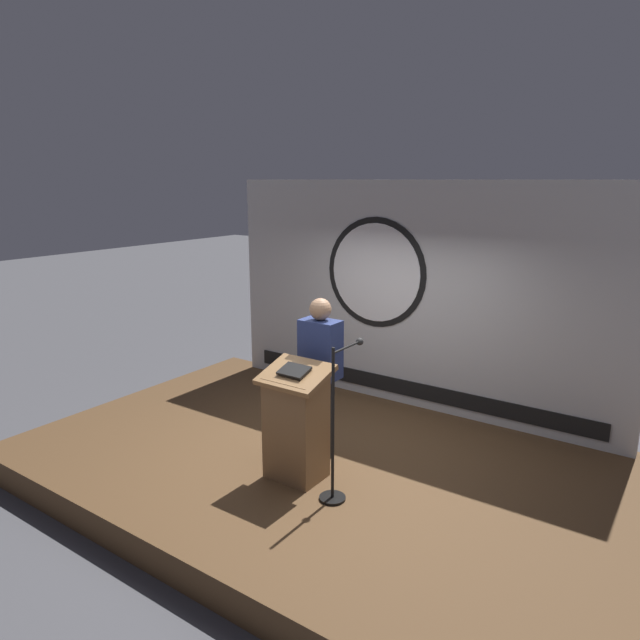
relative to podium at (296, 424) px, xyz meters
name	(u,v)px	position (x,y,z in m)	size (l,w,h in m)	color
ground_plane	(328,484)	(0.04, 0.48, -0.85)	(40.00, 40.00, 0.00)	#4C4C51
stage_platform	(328,471)	(0.04, 0.48, -0.70)	(6.40, 4.00, 0.30)	brown
banner_display	(411,297)	(0.02, 2.32, 0.85)	(5.25, 0.12, 2.81)	silver
podium	(296,424)	(0.00, 0.00, 0.00)	(0.64, 0.49, 1.14)	olive
speaker_person	(321,378)	(-0.05, 0.48, 0.31)	(0.40, 0.26, 1.68)	black
microphone_stand	(337,445)	(0.52, -0.09, -0.04)	(0.24, 0.59, 1.43)	black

